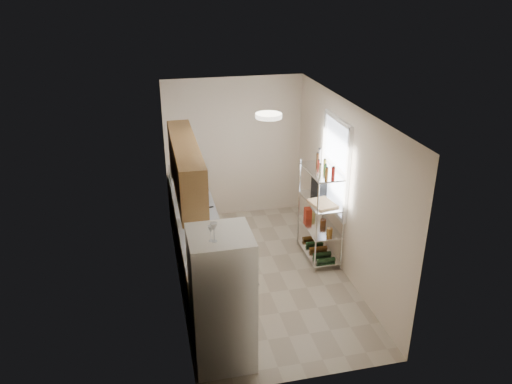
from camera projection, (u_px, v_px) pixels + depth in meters
room at (263, 197)px, 7.12m from camera, size 2.52×4.42×2.62m
counter_run at (198, 241)px, 7.66m from camera, size 0.63×3.51×0.90m
upper_cabinets at (186, 167)px, 6.78m from camera, size 0.33×2.20×0.72m
range_hood at (186, 174)px, 7.68m from camera, size 0.50×0.60×0.12m
window at (336, 165)px, 7.58m from camera, size 0.06×1.00×1.46m
bakers_rack at (321, 195)px, 7.66m from camera, size 0.45×0.90×1.73m
ceiling_dome at (269, 116)px, 6.34m from camera, size 0.34×0.34×0.05m
refrigerator at (222, 299)px, 5.65m from camera, size 0.69×0.69×1.68m
wine_glass_a at (211, 234)px, 5.14m from camera, size 0.06×0.06×0.18m
wine_glass_b at (214, 232)px, 5.13m from camera, size 0.08×0.08×0.21m
rice_cooker at (197, 215)px, 7.23m from camera, size 0.27×0.27×0.22m
frying_pan_large at (195, 210)px, 7.61m from camera, size 0.28×0.28×0.04m
frying_pan_small at (193, 192)px, 8.20m from camera, size 0.24×0.24×0.04m
cutting_board at (323, 203)px, 7.56m from camera, size 0.40×0.48×0.03m
espresso_machine at (319, 183)px, 7.96m from camera, size 0.20×0.27×0.28m
storage_bag at (308, 213)px, 8.13m from camera, size 0.11×0.15×0.16m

